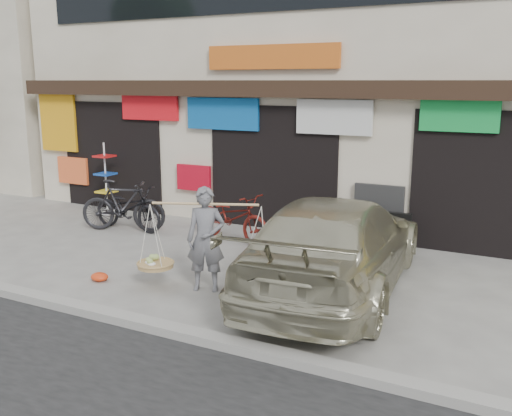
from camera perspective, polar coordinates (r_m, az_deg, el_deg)
The scene contains 10 objects.
ground at distance 9.81m, azimuth -7.34°, elevation -6.63°, with size 70.00×70.00×0.00m, color gray.
kerb at distance 8.33m, azimuth -15.27°, elevation -10.10°, with size 70.00×0.25×0.12m, color gray.
shophouse_block at distance 14.98m, azimuth 6.68°, elevation 13.42°, with size 14.00×6.32×7.00m.
street_vendor at distance 8.86m, azimuth -5.03°, elevation -3.54°, with size 2.07×1.16×1.64m.
bike_0 at distance 12.80m, azimuth -12.69°, elevation 0.01°, with size 0.65×1.87×0.98m, color black.
bike_1 at distance 12.70m, azimuth -13.15°, elevation 0.24°, with size 0.53×1.89×1.13m, color black.
bike_2 at distance 11.58m, azimuth -2.36°, elevation -0.93°, with size 0.67×1.92×1.01m, color #5F1610.
suv at distance 8.92m, azimuth 7.93°, elevation -3.62°, with size 2.52×5.27×1.48m.
display_rack at distance 14.50m, azimuth -14.76°, elevation 2.23°, with size 0.48×0.48×1.75m.
red_bag at distance 9.76m, azimuth -15.38°, elevation -6.66°, with size 0.31×0.25×0.14m, color red.
Camera 1 is at (5.31, -7.59, 3.22)m, focal length 40.00 mm.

